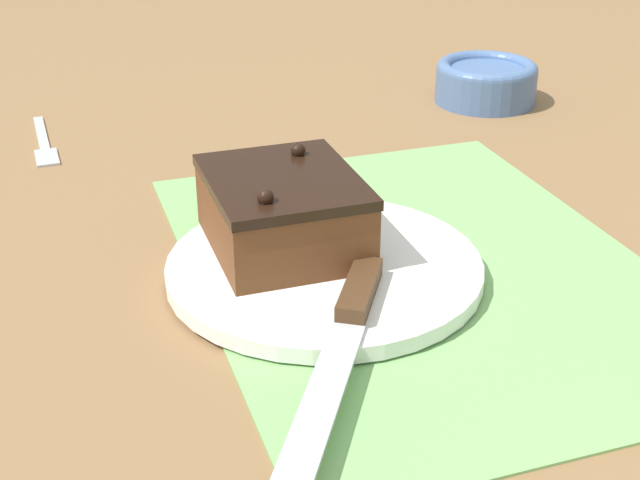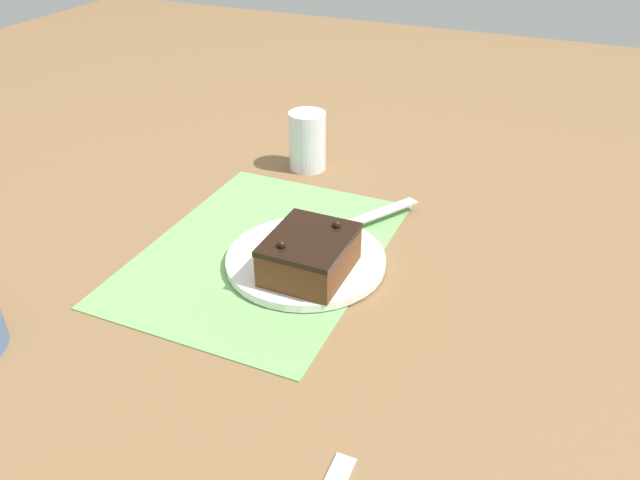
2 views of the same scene
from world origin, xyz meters
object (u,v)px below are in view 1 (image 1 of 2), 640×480
(dessert_fork, at_px, (44,143))
(cake_plate, at_px, (324,268))
(serving_knife, at_px, (348,323))
(chocolate_cake, at_px, (283,211))
(small_bowl, at_px, (486,81))

(dessert_fork, bearing_deg, cake_plate, 116.17)
(cake_plate, relative_size, serving_knife, 1.12)
(serving_knife, relative_size, dessert_fork, 1.41)
(chocolate_cake, relative_size, small_bowl, 1.11)
(small_bowl, bearing_deg, serving_knife, 142.67)
(chocolate_cake, distance_m, serving_knife, 0.13)
(cake_plate, distance_m, small_bowl, 0.47)
(chocolate_cake, xyz_separation_m, serving_knife, (-0.13, -0.01, -0.02))
(serving_knife, height_order, small_bowl, small_bowl)
(chocolate_cake, height_order, serving_knife, chocolate_cake)
(cake_plate, xyz_separation_m, serving_knife, (-0.09, 0.02, 0.01))
(cake_plate, relative_size, dessert_fork, 1.58)
(cake_plate, relative_size, chocolate_cake, 1.82)
(cake_plate, bearing_deg, serving_knife, 170.49)
(cake_plate, distance_m, chocolate_cake, 0.05)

